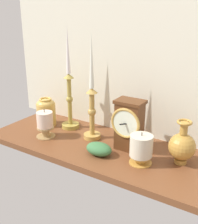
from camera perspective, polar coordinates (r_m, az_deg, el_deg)
ground_plane at (r=115.45cm, az=1.30°, el=-7.39°), size 100.00×36.00×2.40cm
back_wall at (r=120.25cm, az=6.11°, el=10.62°), size 120.00×2.00×65.00cm
mantel_clock at (r=109.37cm, az=5.93°, el=-2.49°), size 11.80×9.68×19.78cm
candlestick_tall_left at (r=116.60cm, az=-1.42°, el=1.61°), size 7.23×7.23×43.63cm
candlestick_tall_center at (r=127.96cm, az=-5.88°, el=3.30°), size 7.97×7.97×45.74cm
brass_vase_bulbous at (r=104.69cm, az=16.13°, el=-6.46°), size 9.51×9.51×16.01cm
brass_vase_jar at (r=135.36cm, az=-10.44°, el=0.17°), size 8.79×8.79×12.91cm
pillar_candle_front at (r=101.94cm, az=8.35°, el=-7.13°), size 8.06×8.06×11.84cm
pillar_candle_near_clock at (r=123.01cm, az=-10.64°, el=-2.23°), size 8.02×8.02×12.30cm
ivy_sprig at (r=108.00cm, az=-0.02°, el=-7.33°), size 10.27×7.19×4.64cm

